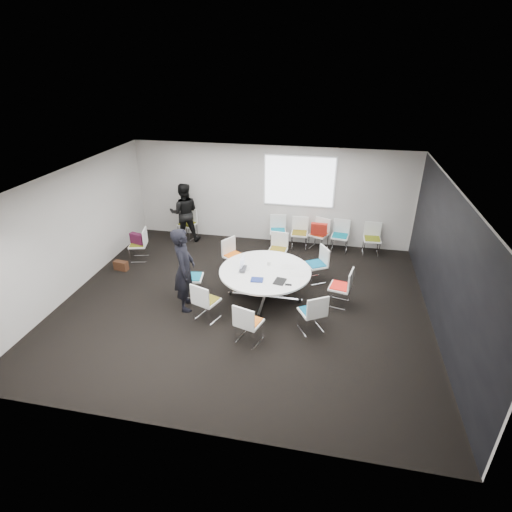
% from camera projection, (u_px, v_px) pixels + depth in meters
% --- Properties ---
extents(room_shell, '(8.08, 7.08, 2.88)m').
position_uv_depth(room_shell, '(247.00, 247.00, 8.31)').
color(room_shell, black).
rests_on(room_shell, ground).
extents(conference_table, '(2.03, 2.03, 0.73)m').
position_uv_depth(conference_table, '(265.00, 279.00, 8.89)').
color(conference_table, silver).
rests_on(conference_table, ground).
extents(projection_screen, '(1.90, 0.03, 1.35)m').
position_uv_depth(projection_screen, '(299.00, 182.00, 11.01)').
color(projection_screen, white).
rests_on(projection_screen, room_shell).
extents(chair_ring_a, '(0.53, 0.54, 0.88)m').
position_uv_depth(chair_ring_a, '(340.00, 294.00, 8.78)').
color(chair_ring_a, silver).
rests_on(chair_ring_a, ground).
extents(chair_ring_b, '(0.62, 0.62, 0.88)m').
position_uv_depth(chair_ring_b, '(316.00, 271.00, 9.72)').
color(chair_ring_b, silver).
rests_on(chair_ring_b, ground).
extents(chair_ring_c, '(0.50, 0.49, 0.88)m').
position_uv_depth(chair_ring_c, '(278.00, 256.00, 10.42)').
color(chair_ring_c, silver).
rests_on(chair_ring_c, ground).
extents(chair_ring_d, '(0.62, 0.63, 0.88)m').
position_uv_depth(chair_ring_d, '(234.00, 262.00, 10.13)').
color(chair_ring_d, silver).
rests_on(chair_ring_d, ground).
extents(chair_ring_e, '(0.52, 0.53, 0.88)m').
position_uv_depth(chair_ring_e, '(192.00, 284.00, 9.16)').
color(chair_ring_e, silver).
rests_on(chair_ring_e, ground).
extents(chair_ring_f, '(0.59, 0.58, 0.88)m').
position_uv_depth(chair_ring_f, '(207.00, 308.00, 8.29)').
color(chair_ring_f, silver).
rests_on(chair_ring_f, ground).
extents(chair_ring_g, '(0.57, 0.56, 0.88)m').
position_uv_depth(chair_ring_g, '(249.00, 330.00, 7.63)').
color(chair_ring_g, silver).
rests_on(chair_ring_g, ground).
extents(chair_ring_h, '(0.62, 0.62, 0.88)m').
position_uv_depth(chair_ring_h, '(312.00, 319.00, 7.94)').
color(chair_ring_h, silver).
rests_on(chair_ring_h, ground).
extents(chair_back_a, '(0.53, 0.52, 0.88)m').
position_uv_depth(chair_back_a, '(278.00, 236.00, 11.55)').
color(chair_back_a, silver).
rests_on(chair_back_a, ground).
extents(chair_back_b, '(0.47, 0.46, 0.88)m').
position_uv_depth(chair_back_b, '(299.00, 239.00, 11.41)').
color(chair_back_b, silver).
rests_on(chair_back_b, ground).
extents(chair_back_c, '(0.60, 0.59, 0.88)m').
position_uv_depth(chair_back_c, '(319.00, 240.00, 11.34)').
color(chair_back_c, silver).
rests_on(chair_back_c, ground).
extents(chair_back_d, '(0.51, 0.50, 0.88)m').
position_uv_depth(chair_back_d, '(339.00, 242.00, 11.23)').
color(chair_back_d, silver).
rests_on(chair_back_d, ground).
extents(chair_back_e, '(0.47, 0.46, 0.88)m').
position_uv_depth(chair_back_e, '(371.00, 245.00, 11.05)').
color(chair_back_e, silver).
rests_on(chair_back_e, ground).
extents(chair_spare_left, '(0.55, 0.56, 0.88)m').
position_uv_depth(chair_spare_left, '(140.00, 250.00, 10.74)').
color(chair_spare_left, silver).
rests_on(chair_spare_left, ground).
extents(chair_person_back, '(0.57, 0.56, 0.88)m').
position_uv_depth(chair_person_back, '(188.00, 229.00, 12.04)').
color(chair_person_back, silver).
rests_on(chair_person_back, ground).
extents(person_main, '(0.58, 0.76, 1.86)m').
position_uv_depth(person_main, '(184.00, 270.00, 8.40)').
color(person_main, black).
rests_on(person_main, ground).
extents(person_back, '(1.00, 0.88, 1.74)m').
position_uv_depth(person_back, '(184.00, 212.00, 11.62)').
color(person_back, black).
rests_on(person_back, ground).
extents(laptop, '(0.24, 0.36, 0.03)m').
position_uv_depth(laptop, '(245.00, 269.00, 8.81)').
color(laptop, '#333338').
rests_on(laptop, conference_table).
extents(laptop_lid, '(0.03, 0.30, 0.22)m').
position_uv_depth(laptop_lid, '(242.00, 262.00, 8.88)').
color(laptop_lid, silver).
rests_on(laptop_lid, conference_table).
extents(notebook_black, '(0.27, 0.33, 0.02)m').
position_uv_depth(notebook_black, '(280.00, 281.00, 8.35)').
color(notebook_black, black).
rests_on(notebook_black, conference_table).
extents(tablet_folio, '(0.28, 0.22, 0.03)m').
position_uv_depth(tablet_folio, '(257.00, 280.00, 8.40)').
color(tablet_folio, navy).
rests_on(tablet_folio, conference_table).
extents(papers_right, '(0.32, 0.24, 0.00)m').
position_uv_depth(papers_right, '(288.00, 267.00, 8.94)').
color(papers_right, silver).
rests_on(papers_right, conference_table).
extents(papers_front, '(0.31, 0.23, 0.00)m').
position_uv_depth(papers_front, '(298.00, 274.00, 8.65)').
color(papers_front, white).
rests_on(papers_front, conference_table).
extents(cup, '(0.08, 0.08, 0.09)m').
position_uv_depth(cup, '(269.00, 263.00, 8.99)').
color(cup, white).
rests_on(cup, conference_table).
extents(phone, '(0.14, 0.08, 0.01)m').
position_uv_depth(phone, '(288.00, 285.00, 8.23)').
color(phone, black).
rests_on(phone, conference_table).
extents(maroon_bag, '(0.42, 0.24, 0.28)m').
position_uv_depth(maroon_bag, '(137.00, 239.00, 10.58)').
color(maroon_bag, '#49132F').
rests_on(maroon_bag, chair_spare_left).
extents(brown_bag, '(0.38, 0.21, 0.24)m').
position_uv_depth(brown_bag, '(121.00, 266.00, 10.28)').
color(brown_bag, '#3E2213').
rests_on(brown_bag, ground).
extents(red_jacket, '(0.45, 0.18, 0.36)m').
position_uv_depth(red_jacket, '(319.00, 229.00, 10.96)').
color(red_jacket, '#A61F14').
rests_on(red_jacket, chair_back_c).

